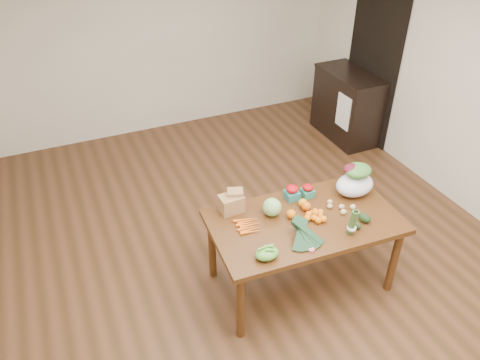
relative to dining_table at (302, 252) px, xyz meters
name	(u,v)px	position (x,y,z in m)	size (l,w,h in m)	color
floor	(252,252)	(-0.23, 0.53, -0.38)	(6.00, 6.00, 0.00)	brown
room_walls	(255,135)	(-0.23, 0.53, 0.97)	(5.02, 6.02, 2.70)	silver
dining_table	(302,252)	(0.00, 0.00, 0.00)	(1.61, 0.90, 0.75)	#482C11
doorway_dark	(373,64)	(2.25, 2.13, 0.68)	(0.02, 1.00, 2.10)	black
cabinet	(347,105)	(1.99, 2.22, 0.10)	(0.52, 1.02, 0.94)	black
dish_towel	(343,112)	(1.73, 1.93, 0.18)	(0.02, 0.28, 0.45)	white
paper_bag	(231,202)	(-0.53, 0.36, 0.47)	(0.27, 0.22, 0.19)	olive
cabbage	(272,207)	(-0.23, 0.17, 0.46)	(0.16, 0.16, 0.16)	#7EAF65
strawberry_basket_a	(292,193)	(0.04, 0.31, 0.43)	(0.12, 0.12, 0.11)	red
strawberry_basket_b	(307,192)	(0.19, 0.29, 0.42)	(0.11, 0.11, 0.10)	#AF0F0B
orange_a	(291,214)	(-0.10, 0.07, 0.42)	(0.08, 0.08, 0.08)	orange
orange_b	(303,203)	(0.07, 0.17, 0.41)	(0.08, 0.08, 0.08)	orange
orange_c	(306,206)	(0.07, 0.11, 0.42)	(0.09, 0.09, 0.09)	orange
mandarin_cluster	(316,214)	(0.09, -0.02, 0.42)	(0.18, 0.18, 0.10)	orange
carrots	(250,225)	(-0.47, 0.11, 0.39)	(0.22, 0.22, 0.03)	#F05414
snap_pea_bag	(267,253)	(-0.50, -0.28, 0.42)	(0.19, 0.14, 0.09)	#4A9231
kale_bunch	(306,235)	(-0.15, -0.26, 0.45)	(0.32, 0.40, 0.16)	#16321D
asparagus_bundle	(353,222)	(0.25, -0.31, 0.50)	(0.08, 0.08, 0.25)	#406E32
potato_a	(330,206)	(0.28, 0.05, 0.40)	(0.05, 0.05, 0.04)	tan
potato_b	(343,212)	(0.34, -0.07, 0.40)	(0.06, 0.05, 0.05)	#D1C378
potato_c	(342,207)	(0.37, 0.00, 0.40)	(0.05, 0.05, 0.05)	tan
potato_d	(330,202)	(0.31, 0.10, 0.40)	(0.05, 0.05, 0.04)	tan
potato_e	(353,207)	(0.46, -0.04, 0.40)	(0.05, 0.05, 0.05)	#DEB580
avocado_a	(356,225)	(0.33, -0.27, 0.41)	(0.06, 0.09, 0.06)	black
avocado_b	(364,218)	(0.44, -0.23, 0.41)	(0.08, 0.12, 0.08)	black
salad_bag	(355,181)	(0.59, 0.14, 0.51)	(0.36, 0.27, 0.28)	silver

